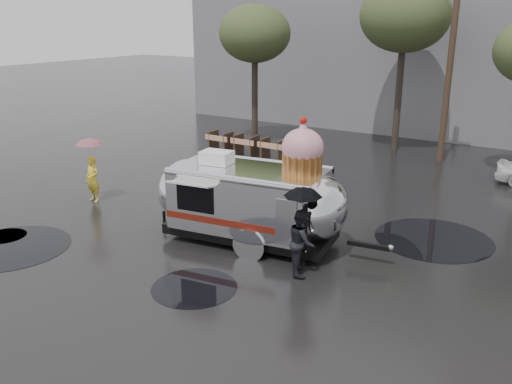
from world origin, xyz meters
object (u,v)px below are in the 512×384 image
Objects in this scene: airstream_trailer at (253,198)px; person_right at (302,242)px; tripod at (298,234)px; person_left at (93,179)px.

airstream_trailer reaches higher than person_right.
person_right is 1.24× the size of tripod.
person_right is (2.17, -1.06, -0.50)m from airstream_trailer.
tripod is at bearing -1.17° from person_left.
person_left reaches higher than tripod.
person_left is 0.95× the size of person_right.
person_right reaches higher than tripod.
person_right reaches higher than person_left.
tripod is (1.80, -0.55, -0.56)m from airstream_trailer.
airstream_trailer is 6.85m from person_left.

